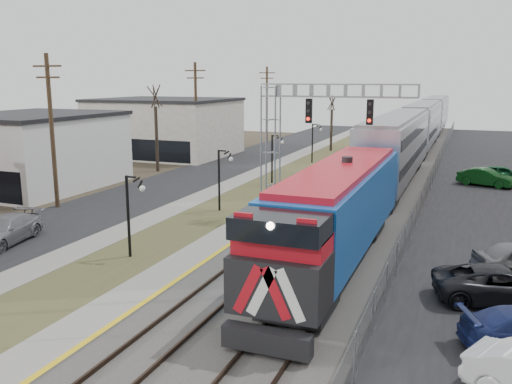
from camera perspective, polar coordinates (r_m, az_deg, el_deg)
The scene contains 18 objects.
street_west at distance 44.65m, azimuth -8.74°, elevation 0.86°, with size 7.00×120.00×0.04m, color black.
sidewalk at distance 42.58m, azimuth -3.49°, elevation 0.47°, with size 2.00×120.00×0.08m, color gray.
grass_median at distance 41.43m, azimuth 0.27°, elevation 0.16°, with size 4.00×120.00×0.06m, color #474927.
platform at distance 40.44m, azimuth 4.24°, elevation -0.03°, with size 2.00×120.00×0.24m, color gray.
ballast_bed at distance 39.30m, azimuth 11.21°, elevation -0.61°, with size 8.00×120.00×0.20m, color #595651.
platform_edge at distance 40.17m, azimuth 5.44°, elevation 0.05°, with size 0.24×120.00×0.01m, color gold.
track_near at distance 39.65m, azimuth 8.38°, elevation -0.14°, with size 1.58×120.00×0.15m.
track_far at distance 39.03m, azimuth 13.39°, elevation -0.53°, with size 1.58×120.00×0.15m.
train at distance 58.96m, azimuth 16.45°, elevation 6.00°, with size 3.00×85.85×5.33m.
signal_gantry at distance 32.36m, azimuth 4.43°, elevation 6.80°, with size 9.00×1.07×8.15m.
lampposts at distance 26.50m, azimuth -12.94°, elevation -2.46°, with size 0.14×62.14×4.00m.
utility_poles at distance 37.69m, azimuth -20.68°, elevation 5.88°, with size 0.28×80.28×10.00m.
fence at distance 38.66m, azimuth 17.38°, elevation -0.07°, with size 0.04×120.00×1.60m, color gray.
bare_trees at distance 48.16m, azimuth -7.70°, elevation 4.91°, with size 12.30×42.30×5.95m.
car_lot_c at distance 22.85m, azimuth 24.45°, elevation -8.97°, with size 2.32×5.03×1.40m, color black.
car_lot_f at distance 46.77m, azimuth 23.02°, elevation 1.39°, with size 1.48×4.23×1.39m, color #0C3F13.
car_street_b at distance 30.90m, azimuth -24.97°, elevation -3.73°, with size 1.98×4.87×1.41m, color slate.
car_lot_g at distance 48.85m, azimuth 24.47°, elevation 1.71°, with size 1.71×4.26×1.45m, color #0C4020.
Camera 1 is at (10.69, -2.82, 8.39)m, focal length 38.00 mm.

